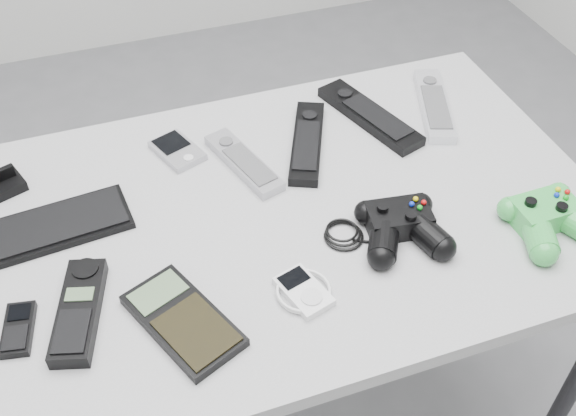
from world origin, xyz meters
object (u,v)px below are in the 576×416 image
object	(u,v)px
pda	(177,150)
mobile_phone	(18,329)
desk	(287,234)
remote_black_b	(370,115)
mp3_player	(304,291)
controller_green	(550,217)
pda_keyboard	(53,227)
calculator	(183,320)
remote_silver_a	(244,162)
remote_black_a	(307,141)
controller_black	(401,224)
cordless_handset	(79,310)
remote_silver_b	(434,104)

from	to	relation	value
pda	mobile_phone	size ratio (longest dim) A/B	1.12
desk	remote_black_b	size ratio (longest dim) A/B	4.33
desk	mp3_player	bearing A→B (deg)	-101.59
controller_green	pda	bearing A→B (deg)	142.57
pda_keyboard	calculator	bearing A→B (deg)	-63.45
remote_black_b	mp3_player	bearing A→B (deg)	-144.74
calculator	controller_green	xyz separation A→B (m)	(0.59, -0.01, 0.02)
pda_keyboard	remote_silver_a	size ratio (longest dim) A/B	1.28
pda_keyboard	pda	xyz separation A→B (m)	(0.23, 0.12, 0.00)
desk	remote_black_b	world-z (taller)	remote_black_b
pda	remote_black_a	xyz separation A→B (m)	(0.23, -0.06, 0.00)
remote_silver_a	controller_green	distance (m)	0.52
remote_black_a	controller_black	distance (m)	0.26
remote_silver_a	controller_green	bearing A→B (deg)	-52.96
remote_silver_a	mp3_player	xyz separation A→B (m)	(0.00, -0.30, -0.00)
pda_keyboard	remote_black_b	xyz separation A→B (m)	(0.60, 0.10, 0.00)
remote_silver_a	cordless_handset	xyz separation A→B (m)	(-0.31, -0.24, 0.00)
remote_black_b	desk	bearing A→B (deg)	-159.97
mobile_phone	controller_green	bearing A→B (deg)	5.85
pda	remote_black_b	distance (m)	0.37
remote_silver_a	calculator	world-z (taller)	remote_silver_a
desk	controller_green	xyz separation A→B (m)	(0.38, -0.18, 0.09)
calculator	mp3_player	world-z (taller)	calculator
mobile_phone	controller_black	world-z (taller)	controller_black
pda_keyboard	remote_black_a	distance (m)	0.46
pda	calculator	size ratio (longest dim) A/B	0.54
desk	controller_black	distance (m)	0.21
mp3_player	controller_black	world-z (taller)	controller_black
mobile_phone	desk	bearing A→B (deg)	24.72
remote_black_a	controller_green	size ratio (longest dim) A/B	1.46
pda_keyboard	remote_black_b	distance (m)	0.61
mp3_player	controller_green	xyz separation A→B (m)	(0.42, -0.00, 0.02)
pda_keyboard	controller_black	size ratio (longest dim) A/B	1.02
controller_black	controller_green	world-z (taller)	controller_green
remote_black_b	remote_silver_b	distance (m)	0.13
controller_green	desk	bearing A→B (deg)	153.63
mp3_player	mobile_phone	bearing A→B (deg)	154.08
mobile_phone	mp3_player	bearing A→B (deg)	0.99
remote_silver_b	mobile_phone	xyz separation A→B (m)	(-0.80, -0.28, -0.00)
mobile_phone	controller_black	size ratio (longest dim) A/B	0.37
pda_keyboard	remote_black_b	world-z (taller)	remote_black_b
remote_silver_b	pda_keyboard	bearing A→B (deg)	-152.93
pda	controller_green	size ratio (longest dim) A/B	0.64
remote_silver_b	controller_green	xyz separation A→B (m)	(0.02, -0.35, 0.01)
cordless_handset	controller_green	world-z (taller)	controller_green
remote_black_a	calculator	xyz separation A→B (m)	(-0.30, -0.31, -0.00)
controller_black	remote_black_a	bearing A→B (deg)	111.66
remote_silver_a	remote_silver_b	size ratio (longest dim) A/B	0.85
pda	calculator	bearing A→B (deg)	-122.19
remote_black_b	mp3_player	xyz separation A→B (m)	(-0.26, -0.36, -0.00)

